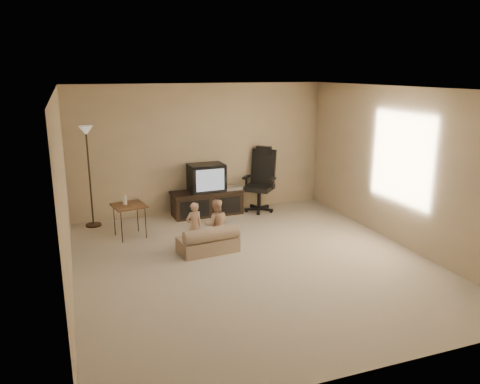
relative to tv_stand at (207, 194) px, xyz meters
The scene contains 9 objects.
floor 2.53m from the tv_stand, 90.74° to the right, with size 5.50×5.50×0.00m, color #C2B19A.
room_shell 2.72m from the tv_stand, 90.74° to the right, with size 5.50×5.50×5.50m.
tv_stand is the anchor object (origin of this frame).
office_chair 1.08m from the tv_stand, ahead, with size 0.83×0.83×1.28m.
side_table 1.76m from the tv_stand, 154.35° to the right, with size 0.60×0.60×0.76m.
floor_lamp 2.32m from the tv_stand, behind, with size 0.28×0.28×1.81m.
child_sofa 1.98m from the tv_stand, 105.62° to the right, with size 0.94×0.60×0.43m.
toddler_left 1.81m from the tv_stand, 112.77° to the right, with size 0.28×0.20×0.76m, color #DCAE89.
toddler_right 1.83m from the tv_stand, 101.86° to the right, with size 0.39×0.22×0.81m, color #DCAE89.
Camera 1 is at (-2.37, -5.92, 2.74)m, focal length 35.00 mm.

